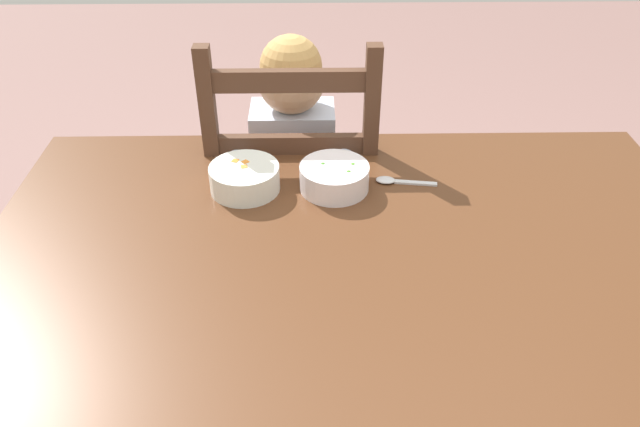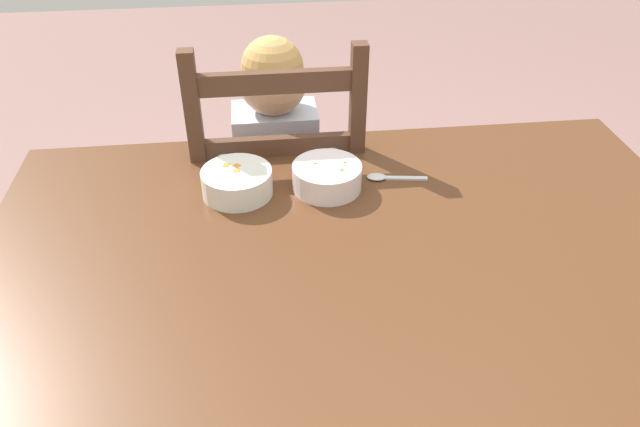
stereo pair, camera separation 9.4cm
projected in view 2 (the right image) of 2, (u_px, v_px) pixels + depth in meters
The scene contains 6 objects.
dining_table at pixel (356, 289), 1.24m from camera, with size 1.46×0.97×0.73m.
dining_chair at pixel (279, 210), 1.75m from camera, with size 0.42×0.42×1.00m.
child_figure at pixel (277, 160), 1.65m from camera, with size 0.32×0.31×0.96m.
bowl_of_peas at pixel (327, 176), 1.35m from camera, with size 0.15×0.15×0.06m.
bowl_of_carrots at pixel (237, 181), 1.34m from camera, with size 0.15×0.15×0.06m.
spoon at pixel (386, 177), 1.40m from camera, with size 0.14×0.04×0.01m.
Camera 2 is at (-0.18, -0.90, 1.48)m, focal length 34.74 mm.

